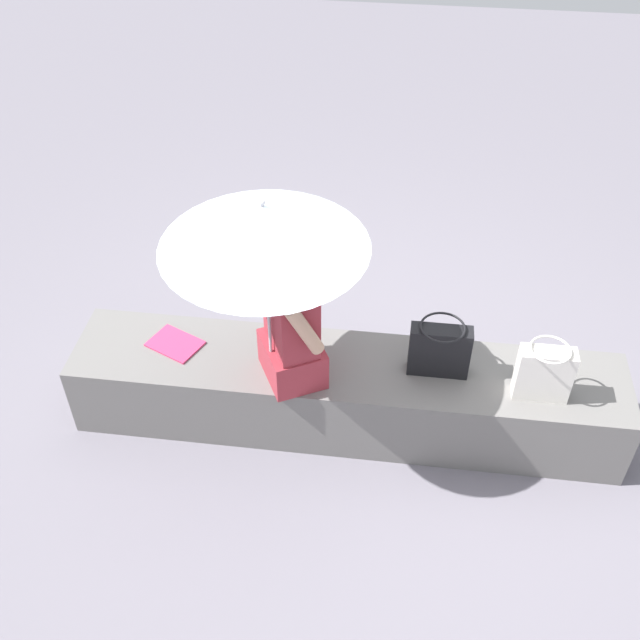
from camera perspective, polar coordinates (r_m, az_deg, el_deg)
The scene contains 7 objects.
ground_plane at distance 4.38m, azimuth 1.90°, elevation -7.57°, with size 14.00×14.00×0.00m, color slate.
stone_bench at distance 4.21m, azimuth 1.97°, elevation -5.56°, with size 3.01×0.55×0.45m, color slate.
person_seated at distance 3.74m, azimuth -2.21°, elevation 0.08°, with size 0.41×0.51×0.90m.
parasol at distance 3.33m, azimuth -4.32°, elevation 7.10°, with size 0.96×0.96×1.12m.
handbag_black at distance 3.94m, azimuth 16.66°, elevation -3.84°, with size 0.28×0.21×0.33m.
tote_bag_canvas at distance 3.95m, azimuth 9.07°, elevation -2.21°, with size 0.32×0.23×0.32m.
magazine at distance 4.23m, azimuth -10.95°, elevation -1.78°, with size 0.28×0.20×0.01m, color #D83866.
Camera 1 is at (-0.22, 2.86, 3.31)m, focal length 42.13 mm.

